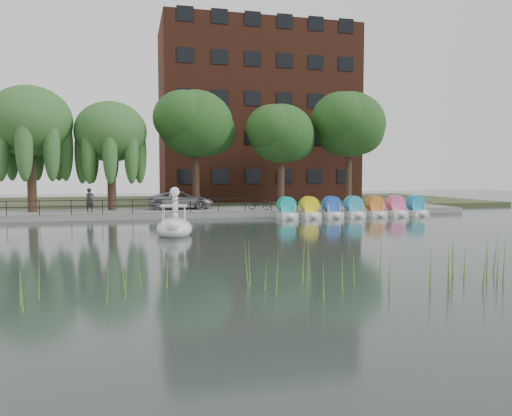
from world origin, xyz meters
name	(u,v)px	position (x,y,z in m)	size (l,w,h in m)	color
ground_plane	(266,242)	(0.00, 0.00, 0.00)	(120.00, 120.00, 0.00)	#35403E
promenade	(212,212)	(0.00, 16.00, 0.20)	(40.00, 6.00, 0.40)	gray
kerb	(219,215)	(0.00, 13.05, 0.20)	(40.00, 0.25, 0.40)	gray
land_strip	(191,202)	(0.00, 30.00, 0.18)	(60.00, 22.00, 0.36)	#47512D
railing	(218,202)	(0.00, 13.25, 1.15)	(32.00, 0.05, 1.00)	black
apartment_building	(256,115)	(7.00, 29.97, 9.36)	(20.00, 10.07, 18.00)	#4C1E16
willow_left	(30,121)	(-13.00, 16.50, 6.87)	(5.88, 5.88, 9.01)	#473323
willow_mid	(111,132)	(-7.50, 17.00, 6.25)	(5.32, 5.32, 8.15)	#473323
broadleaf_center	(196,125)	(-1.00, 18.00, 7.06)	(6.00, 6.00, 9.25)	#473323
broadleaf_right	(281,134)	(6.00, 17.50, 6.39)	(5.40, 5.40, 8.32)	#473323
broadleaf_far	(349,125)	(12.50, 18.50, 7.40)	(6.30, 6.30, 9.71)	#473323
minivan	(181,199)	(-2.31, 16.78, 1.20)	(5.74, 2.64, 1.60)	gray
bicycle	(259,203)	(3.38, 14.51, 0.90)	(1.72, 0.60, 1.00)	gray
pedestrian	(90,198)	(-8.96, 15.21, 1.39)	(0.71, 0.48, 1.98)	black
swan_boat	(174,225)	(-3.93, 3.67, 0.54)	(2.17, 3.10, 2.45)	white
pedal_boat_row	(353,209)	(9.63, 11.25, 0.61)	(11.35, 1.70, 1.40)	white
reed_bank	(419,263)	(2.00, -9.50, 0.60)	(24.00, 2.40, 1.20)	#669938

